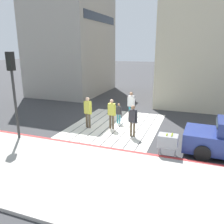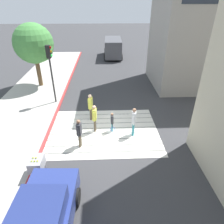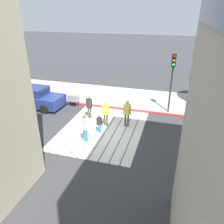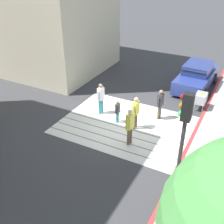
{
  "view_description": "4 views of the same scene",
  "coord_description": "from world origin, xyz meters",
  "px_view_note": "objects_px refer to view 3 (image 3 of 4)",
  "views": [
    {
      "loc": [
        -12.08,
        -4.23,
        4.46
      ],
      "look_at": [
        -0.25,
        0.12,
        0.9
      ],
      "focal_mm": 37.2,
      "sensor_mm": 36.0,
      "label": 1
    },
    {
      "loc": [
        0.08,
        -9.79,
        6.87
      ],
      "look_at": [
        0.52,
        0.78,
        0.84
      ],
      "focal_mm": 31.86,
      "sensor_mm": 36.0,
      "label": 2
    },
    {
      "loc": [
        11.51,
        3.98,
        6.81
      ],
      "look_at": [
        -0.56,
        0.45,
        1.0
      ],
      "focal_mm": 35.41,
      "sensor_mm": 36.0,
      "label": 3
    },
    {
      "loc": [
        -4.91,
        10.8,
        7.6
      ],
      "look_at": [
        0.6,
        0.35,
        0.77
      ],
      "focal_mm": 44.83,
      "sensor_mm": 36.0,
      "label": 4
    }
  ],
  "objects_px": {
    "car_parked_near_curb": "(35,98)",
    "pedestrian_adult_lead": "(106,112)",
    "tennis_ball_cart": "(73,98)",
    "traffic_light_corner": "(173,72)",
    "street_tree": "(224,61)",
    "pedestrian_teen_behind": "(85,126)",
    "pedestrian_child_with_racket": "(99,123)",
    "pedestrian_adult_trailing": "(127,111)",
    "pedestrian_adult_side": "(89,105)"
  },
  "relations": [
    {
      "from": "street_tree",
      "to": "pedestrian_teen_behind",
      "type": "bearing_deg",
      "value": -46.68
    },
    {
      "from": "car_parked_near_curb",
      "to": "pedestrian_child_with_racket",
      "type": "height_order",
      "value": "car_parked_near_curb"
    },
    {
      "from": "traffic_light_corner",
      "to": "pedestrian_teen_behind",
      "type": "bearing_deg",
      "value": -38.92
    },
    {
      "from": "pedestrian_adult_lead",
      "to": "pedestrian_child_with_racket",
      "type": "xyz_separation_m",
      "value": [
        1.01,
        -0.09,
        -0.29
      ]
    },
    {
      "from": "tennis_ball_cart",
      "to": "pedestrian_adult_trailing",
      "type": "distance_m",
      "value": 5.13
    },
    {
      "from": "car_parked_near_curb",
      "to": "pedestrian_teen_behind",
      "type": "height_order",
      "value": "pedestrian_teen_behind"
    },
    {
      "from": "traffic_light_corner",
      "to": "pedestrian_adult_trailing",
      "type": "distance_m",
      "value": 4.19
    },
    {
      "from": "traffic_light_corner",
      "to": "pedestrian_child_with_racket",
      "type": "bearing_deg",
      "value": -43.35
    },
    {
      "from": "pedestrian_adult_trailing",
      "to": "pedestrian_child_with_racket",
      "type": "relative_size",
      "value": 1.45
    },
    {
      "from": "street_tree",
      "to": "traffic_light_corner",
      "type": "bearing_deg",
      "value": -60.28
    },
    {
      "from": "street_tree",
      "to": "pedestrian_adult_side",
      "type": "bearing_deg",
      "value": -63.55
    },
    {
      "from": "pedestrian_teen_behind",
      "to": "street_tree",
      "type": "bearing_deg",
      "value": 133.32
    },
    {
      "from": "car_parked_near_curb",
      "to": "pedestrian_adult_trailing",
      "type": "distance_m",
      "value": 7.56
    },
    {
      "from": "traffic_light_corner",
      "to": "pedestrian_child_with_racket",
      "type": "distance_m",
      "value": 6.07
    },
    {
      "from": "pedestrian_adult_trailing",
      "to": "pedestrian_adult_side",
      "type": "height_order",
      "value": "pedestrian_adult_trailing"
    },
    {
      "from": "tennis_ball_cart",
      "to": "traffic_light_corner",
      "type": "bearing_deg",
      "value": 95.44
    },
    {
      "from": "tennis_ball_cart",
      "to": "street_tree",
      "type": "bearing_deg",
      "value": 103.93
    },
    {
      "from": "traffic_light_corner",
      "to": "tennis_ball_cart",
      "type": "xyz_separation_m",
      "value": [
        0.68,
        -7.12,
        -2.34
      ]
    },
    {
      "from": "pedestrian_adult_lead",
      "to": "pedestrian_adult_side",
      "type": "xyz_separation_m",
      "value": [
        -0.74,
        -1.41,
        -0.03
      ]
    },
    {
      "from": "pedestrian_child_with_racket",
      "to": "car_parked_near_curb",
      "type": "bearing_deg",
      "value": -112.34
    },
    {
      "from": "car_parked_near_curb",
      "to": "pedestrian_adult_lead",
      "type": "height_order",
      "value": "pedestrian_adult_lead"
    },
    {
      "from": "pedestrian_child_with_racket",
      "to": "street_tree",
      "type": "bearing_deg",
      "value": 129.73
    },
    {
      "from": "car_parked_near_curb",
      "to": "pedestrian_teen_behind",
      "type": "bearing_deg",
      "value": 56.92
    },
    {
      "from": "pedestrian_adult_side",
      "to": "pedestrian_child_with_racket",
      "type": "xyz_separation_m",
      "value": [
        1.75,
        1.32,
        -0.27
      ]
    },
    {
      "from": "tennis_ball_cart",
      "to": "pedestrian_adult_lead",
      "type": "xyz_separation_m",
      "value": [
        2.38,
        3.37,
        0.29
      ]
    },
    {
      "from": "street_tree",
      "to": "pedestrian_child_with_racket",
      "type": "relative_size",
      "value": 4.31
    },
    {
      "from": "car_parked_near_curb",
      "to": "pedestrian_teen_behind",
      "type": "distance_m",
      "value": 6.75
    },
    {
      "from": "street_tree",
      "to": "pedestrian_child_with_racket",
      "type": "xyz_separation_m",
      "value": [
        5.99,
        -7.21,
        -2.94
      ]
    },
    {
      "from": "pedestrian_adult_trailing",
      "to": "pedestrian_adult_side",
      "type": "relative_size",
      "value": 1.08
    },
    {
      "from": "traffic_light_corner",
      "to": "pedestrian_teen_behind",
      "type": "xyz_separation_m",
      "value": [
        5.26,
        -4.25,
        -2.03
      ]
    },
    {
      "from": "pedestrian_teen_behind",
      "to": "pedestrian_child_with_racket",
      "type": "relative_size",
      "value": 1.4
    },
    {
      "from": "traffic_light_corner",
      "to": "tennis_ball_cart",
      "type": "distance_m",
      "value": 7.53
    },
    {
      "from": "tennis_ball_cart",
      "to": "pedestrian_adult_trailing",
      "type": "relative_size",
      "value": 0.57
    },
    {
      "from": "pedestrian_adult_trailing",
      "to": "pedestrian_adult_lead",
      "type": "bearing_deg",
      "value": -77.15
    },
    {
      "from": "pedestrian_adult_trailing",
      "to": "pedestrian_teen_behind",
      "type": "distance_m",
      "value": 3.08
    },
    {
      "from": "traffic_light_corner",
      "to": "pedestrian_adult_trailing",
      "type": "height_order",
      "value": "traffic_light_corner"
    },
    {
      "from": "tennis_ball_cart",
      "to": "pedestrian_adult_side",
      "type": "xyz_separation_m",
      "value": [
        1.64,
        1.96,
        0.26
      ]
    },
    {
      "from": "car_parked_near_curb",
      "to": "pedestrian_adult_lead",
      "type": "relative_size",
      "value": 2.59
    },
    {
      "from": "pedestrian_adult_side",
      "to": "pedestrian_child_with_racket",
      "type": "height_order",
      "value": "pedestrian_adult_side"
    },
    {
      "from": "traffic_light_corner",
      "to": "tennis_ball_cart",
      "type": "relative_size",
      "value": 4.17
    },
    {
      "from": "pedestrian_adult_side",
      "to": "pedestrian_adult_lead",
      "type": "bearing_deg",
      "value": 62.32
    },
    {
      "from": "traffic_light_corner",
      "to": "pedestrian_child_with_racket",
      "type": "xyz_separation_m",
      "value": [
        4.07,
        -3.84,
        -2.35
      ]
    },
    {
      "from": "car_parked_near_curb",
      "to": "pedestrian_adult_side",
      "type": "height_order",
      "value": "pedestrian_adult_side"
    },
    {
      "from": "car_parked_near_curb",
      "to": "tennis_ball_cart",
      "type": "xyz_separation_m",
      "value": [
        -0.9,
        2.78,
        -0.04
      ]
    },
    {
      "from": "pedestrian_adult_side",
      "to": "pedestrian_teen_behind",
      "type": "relative_size",
      "value": 0.95
    },
    {
      "from": "pedestrian_adult_trailing",
      "to": "pedestrian_child_with_racket",
      "type": "height_order",
      "value": "pedestrian_adult_trailing"
    },
    {
      "from": "street_tree",
      "to": "pedestrian_teen_behind",
      "type": "relative_size",
      "value": 3.08
    },
    {
      "from": "pedestrian_adult_trailing",
      "to": "pedestrian_adult_side",
      "type": "bearing_deg",
      "value": -99.18
    },
    {
      "from": "tennis_ball_cart",
      "to": "pedestrian_teen_behind",
      "type": "bearing_deg",
      "value": 32.11
    },
    {
      "from": "pedestrian_adult_lead",
      "to": "pedestrian_teen_behind",
      "type": "bearing_deg",
      "value": -12.61
    }
  ]
}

